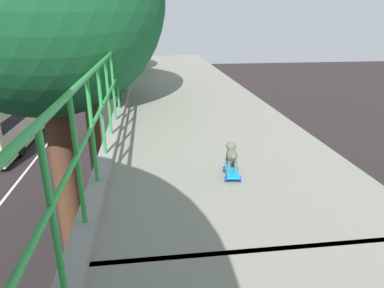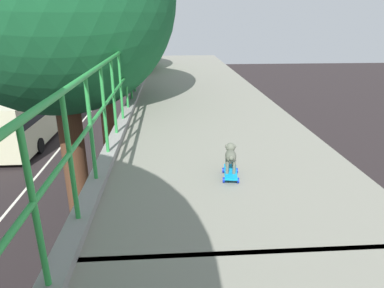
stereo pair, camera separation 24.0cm
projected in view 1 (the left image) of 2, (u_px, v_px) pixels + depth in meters
The scene contains 7 objects.
overpass_deck at pixel (244, 216), 3.74m from camera, with size 3.32×30.26×0.49m.
green_railing at pixel (90, 179), 3.35m from camera, with size 0.20×28.75×1.28m.
city_bus at pixel (13, 114), 22.57m from camera, with size 2.73×11.04×3.36m.
roadside_tree_mid at pixel (40, 0), 6.96m from camera, with size 5.21×5.21×10.82m.
roadside_tree_far at pixel (84, 39), 12.45m from camera, with size 4.76×4.76×9.20m.
toy_skateboard at pixel (232, 172), 4.10m from camera, with size 0.24×0.44×0.09m.
small_dog at pixel (232, 154), 4.08m from camera, with size 0.17×0.39×0.30m.
Camera 1 is at (0.38, -3.12, 7.87)m, focal length 31.54 mm.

